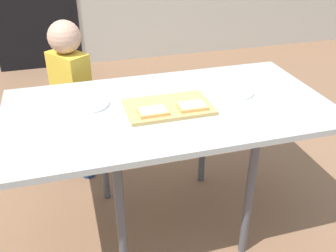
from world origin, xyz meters
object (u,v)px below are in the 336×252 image
Objects in this scene: pizza_slice_near_left at (153,111)px; plate_white_left at (89,104)px; pizza_slice_near_right at (192,106)px; plate_white_right at (235,92)px; cutting_board at (169,107)px; child_left at (72,90)px; dining_table at (169,117)px.

plate_white_left is at bearing 144.22° from pizza_slice_near_left.
pizza_slice_near_right is 0.70× the size of plate_white_right.
child_left reaches higher than cutting_board.
plate_white_right is at bearing 7.35° from dining_table.
cutting_board reaches higher than plate_white_right.
dining_table is 8.16× the size of plate_white_right.
pizza_slice_near_right is at bearing 0.53° from pizza_slice_near_left.
pizza_slice_near_right is at bearing -155.08° from plate_white_right.
plate_white_right is 0.19× the size of child_left.
pizza_slice_near_right is 0.90m from child_left.
pizza_slice_near_right is 0.13× the size of child_left.
pizza_slice_near_right is (0.10, -0.05, 0.02)m from cutting_board.
cutting_board is at bearing -168.66° from plate_white_right.
plate_white_right is (0.47, 0.13, -0.02)m from pizza_slice_near_left.
child_left is at bearing 115.26° from pizza_slice_near_left.
cutting_board is at bearing 151.41° from pizza_slice_near_right.
dining_table is 11.57× the size of pizza_slice_near_left.
plate_white_left and plate_white_right have the same top height.
plate_white_right is at bearing 11.34° from cutting_board.
pizza_slice_near_right is at bearing -43.20° from dining_table.
pizza_slice_near_left reaches higher than plate_white_right.
pizza_slice_near_right reaches higher than cutting_board.
plate_white_right is at bearing 15.68° from pizza_slice_near_left.
cutting_board is 0.38m from plate_white_right.
child_left is at bearing 144.13° from plate_white_right.
plate_white_right is 1.00m from child_left.
child_left reaches higher than plate_white_left.
pizza_slice_near_left is 0.80m from child_left.
plate_white_right is at bearing 24.92° from pizza_slice_near_right.
cutting_board is 2.99× the size of pizza_slice_near_right.
plate_white_left reaches higher than dining_table.
cutting_board is at bearing 31.61° from pizza_slice_near_left.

